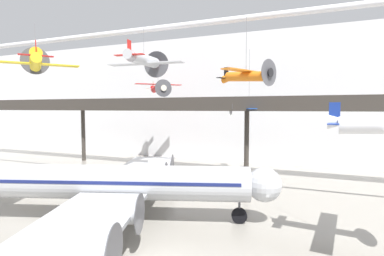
% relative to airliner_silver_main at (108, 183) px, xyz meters
% --- Properties ---
extents(hangar_back_wall, '(140.00, 3.00, 22.87)m').
position_rel_airliner_silver_main_xyz_m(hangar_back_wall, '(7.12, 33.40, 8.18)').
color(hangar_back_wall, white).
rests_on(hangar_back_wall, ground).
extents(mezzanine_walkway, '(110.00, 3.20, 11.26)m').
position_rel_airliner_silver_main_xyz_m(mezzanine_walkway, '(7.12, 21.41, 6.30)').
color(mezzanine_walkway, '#38332D').
rests_on(mezzanine_walkway, ground).
extents(ceiling_truss_beam, '(120.00, 0.60, 0.60)m').
position_rel_airliner_silver_main_xyz_m(ceiling_truss_beam, '(7.12, 8.75, 15.13)').
color(ceiling_truss_beam, silver).
extents(airliner_silver_main, '(28.68, 33.43, 8.93)m').
position_rel_airliner_silver_main_xyz_m(airliner_silver_main, '(0.00, 0.00, 0.00)').
color(airliner_silver_main, '#B7BABF').
rests_on(airliner_silver_main, ground).
extents(suspended_plane_yellow_lowwing, '(6.74, 7.07, 4.80)m').
position_rel_airliner_silver_main_xyz_m(suspended_plane_yellow_lowwing, '(-9.31, 1.03, 11.10)').
color(suspended_plane_yellow_lowwing, yellow).
extents(suspended_plane_orange_highwing, '(5.64, 6.46, 6.50)m').
position_rel_airliner_silver_main_xyz_m(suspended_plane_orange_highwing, '(10.23, 7.24, 9.42)').
color(suspended_plane_orange_highwing, orange).
extents(suspended_plane_red_highwing, '(6.73, 6.75, 6.61)m').
position_rel_airliner_silver_main_xyz_m(suspended_plane_red_highwing, '(-8.65, 24.60, 9.95)').
color(suspended_plane_red_highwing, red).
extents(suspended_plane_silver_racer, '(8.51, 6.93, 4.92)m').
position_rel_airliner_silver_main_xyz_m(suspended_plane_silver_racer, '(-0.47, 6.76, 11.44)').
color(suspended_plane_silver_racer, silver).
extents(suspended_plane_blue_trainer, '(6.00, 6.84, 9.28)m').
position_rel_airliner_silver_main_xyz_m(suspended_plane_blue_trainer, '(7.47, 22.00, 6.60)').
color(suspended_plane_blue_trainer, '#1E4CAD').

